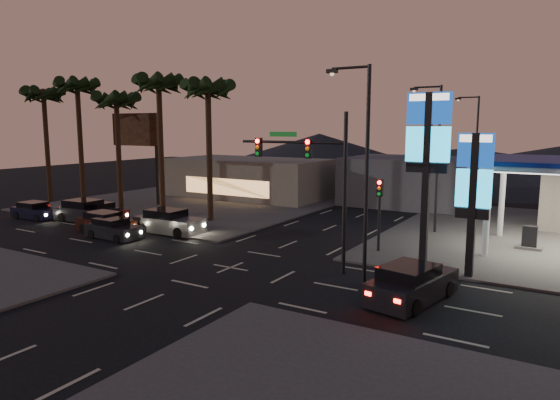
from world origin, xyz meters
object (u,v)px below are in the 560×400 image
Objects in this scene: traffic_signal_mast at (313,168)px; car_lane_a_mid at (106,223)px; car_lane_b_rear at (99,213)px; suv_station at (411,284)px; car_lane_b_mid at (86,212)px; car_lane_a_front at (113,229)px; car_lane_a_rear at (35,211)px; car_lane_b_front at (169,222)px; pylon_sign_short at (474,183)px; pylon_sign_tall at (428,144)px.

car_lane_a_mid is (-16.32, 0.49, -4.56)m from traffic_signal_mast.
car_lane_a_mid is at bearing -33.82° from car_lane_b_rear.
suv_station is at bearing -19.75° from traffic_signal_mast.
car_lane_a_front is at bearing -24.05° from car_lane_b_mid.
car_lane_b_front is (12.95, 1.51, 0.13)m from car_lane_a_rear.
suv_station is at bearing -107.79° from pylon_sign_short.
traffic_signal_mast reaches higher than pylon_sign_short.
pylon_sign_short reaches higher than car_lane_b_mid.
pylon_sign_tall reaches higher than car_lane_b_rear.
car_lane_a_mid is at bearing 178.27° from traffic_signal_mast.
traffic_signal_mast is (-4.74, -3.51, -1.17)m from pylon_sign_tall.
pylon_sign_tall is 2.18× the size of car_lane_a_front.
suv_station is at bearing -4.69° from car_lane_a_front.
car_lane_b_front is 8.43m from car_lane_b_mid.
traffic_signal_mast is 1.73× the size of car_lane_b_rear.
pylon_sign_short is 23.98m from car_lane_a_mid.
car_lane_b_mid is 1.14× the size of car_lane_b_rear.
car_lane_a_mid is 9.18m from car_lane_a_rear.
car_lane_a_rear is 13.04m from car_lane_b_front.
suv_station reaches higher than car_lane_a_mid.
pylon_sign_tall is at bearing 1.19° from car_lane_b_rear.
car_lane_b_front is 7.54m from car_lane_b_rear.
pylon_sign_tall is at bearing 100.44° from suv_station.
car_lane_a_front is (-14.51, -0.41, -4.61)m from traffic_signal_mast.
traffic_signal_mast is 1.57× the size of car_lane_b_front.
car_lane_b_rear is 26.32m from suv_station.
car_lane_a_front is 0.78× the size of car_lane_b_mid.
pylon_sign_tall is at bearing 158.20° from pylon_sign_short.
car_lane_b_rear is (-5.55, 3.41, 0.07)m from car_lane_a_front.
car_lane_b_front is (-19.76, 0.19, -3.90)m from pylon_sign_short.
traffic_signal_mast is at bearing -8.50° from car_lane_b_rear.
car_lane_a_mid is 0.85× the size of car_lane_b_mid.
suv_station reaches higher than car_lane_b_rear.
car_lane_b_rear is at bearing 146.18° from car_lane_a_mid.
car_lane_b_rear is at bearing 178.98° from pylon_sign_short.
car_lane_b_front is at bearing 1.64° from car_lane_b_mid.
pylon_sign_tall reaches higher than traffic_signal_mast.
car_lane_b_front is at bearing 57.47° from car_lane_a_front.
car_lane_a_front is at bearing -168.49° from pylon_sign_tall.
pylon_sign_tall reaches higher than car_lane_a_mid.
traffic_signal_mast is 1.79× the size of car_lane_a_mid.
pylon_sign_tall is 25.45m from car_lane_b_rear.
car_lane_b_rear is (-3.74, 2.50, 0.02)m from car_lane_a_mid.
car_lane_a_front is at bearing -178.39° from traffic_signal_mast.
car_lane_b_mid is 27.10m from suv_station.
car_lane_a_front is 0.89× the size of car_lane_b_rear.
traffic_signal_mast is (-7.24, -2.51, 0.57)m from pylon_sign_short.
car_lane_b_front reaches higher than suv_station.
pylon_sign_tall is 20.48m from car_lane_a_front.
car_lane_a_front is 0.92× the size of car_lane_a_mid.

